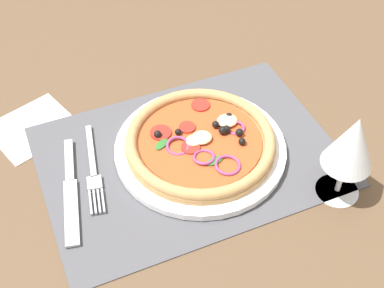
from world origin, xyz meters
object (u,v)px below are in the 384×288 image
(pizza, at_px, (201,141))
(napkin, at_px, (33,127))
(fork, at_px, (93,172))
(knife, at_px, (70,190))
(wine_glass, at_px, (352,144))
(plate, at_px, (200,148))

(pizza, distance_m, napkin, 0.28)
(fork, bearing_deg, knife, -51.52)
(fork, bearing_deg, wine_glass, 72.64)
(plate, distance_m, wine_glass, 0.24)
(pizza, distance_m, fork, 0.17)
(fork, xyz_separation_m, napkin, (0.07, -0.14, -0.00))
(fork, height_order, wine_glass, wine_glass)
(wine_glass, bearing_deg, plate, -43.92)
(pizza, relative_size, wine_glass, 1.58)
(pizza, xyz_separation_m, napkin, (0.23, -0.16, -0.02))
(knife, bearing_deg, fork, 129.86)
(plate, distance_m, napkin, 0.28)
(wine_glass, xyz_separation_m, napkin, (0.39, -0.31, -0.10))
(plate, bearing_deg, wine_glass, 136.08)
(plate, xyz_separation_m, knife, (0.21, -0.00, -0.00))
(pizza, bearing_deg, fork, -7.45)
(plate, relative_size, napkin, 2.11)
(wine_glass, distance_m, napkin, 0.51)
(knife, xyz_separation_m, napkin, (0.03, -0.16, -0.00))
(fork, distance_m, wine_glass, 0.38)
(knife, distance_m, wine_glass, 0.41)
(napkin, bearing_deg, wine_glass, 141.58)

